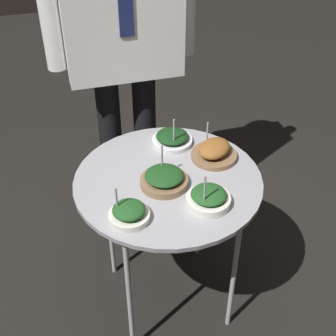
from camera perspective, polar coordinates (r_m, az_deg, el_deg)
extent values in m
plane|color=black|center=(2.24, 0.00, -15.27)|extent=(8.00, 8.00, 0.00)
cylinder|color=#939399|center=(1.74, 0.00, -1.54)|extent=(0.70, 0.70, 0.02)
cylinder|color=#B7B7BC|center=(1.90, 8.07, -12.47)|extent=(0.02, 0.02, 0.68)
cylinder|color=#B7B7BC|center=(1.82, -4.74, -15.35)|extent=(0.02, 0.02, 0.68)
cylinder|color=#B7B7BC|center=(2.17, 3.84, -4.29)|extent=(0.02, 0.02, 0.68)
cylinder|color=#B7B7BC|center=(2.10, -7.18, -6.38)|extent=(0.02, 0.02, 0.68)
cylinder|color=brown|center=(1.70, -0.48, -1.69)|extent=(0.18, 0.18, 0.03)
ellipsoid|color=#194219|center=(1.68, -0.49, -0.92)|extent=(0.14, 0.14, 0.03)
cylinder|color=#939399|center=(1.70, -0.74, 0.87)|extent=(0.01, 0.01, 0.14)
cylinder|color=silver|center=(1.57, -4.74, -5.89)|extent=(0.14, 0.14, 0.03)
ellipsoid|color=#1E4C1E|center=(1.55, -4.80, -5.09)|extent=(0.11, 0.11, 0.03)
cylinder|color=#939399|center=(1.54, -6.24, -4.29)|extent=(0.01, 0.01, 0.13)
cylinder|color=silver|center=(1.91, 0.51, 3.29)|extent=(0.17, 0.17, 0.02)
ellipsoid|color=#143816|center=(1.90, 0.51, 3.92)|extent=(0.13, 0.13, 0.03)
cylinder|color=#939399|center=(1.84, 0.71, 4.08)|extent=(0.01, 0.01, 0.14)
cylinder|color=brown|center=(1.84, 5.61, 1.51)|extent=(0.18, 0.18, 0.02)
ellipsoid|color=brown|center=(1.82, 5.68, 2.41)|extent=(0.18, 0.18, 0.05)
cylinder|color=#939399|center=(1.84, 4.78, 3.76)|extent=(0.01, 0.01, 0.13)
cylinder|color=silver|center=(1.62, 4.93, -3.99)|extent=(0.16, 0.16, 0.03)
ellipsoid|color=#1E4C1E|center=(1.61, 4.98, -3.22)|extent=(0.12, 0.12, 0.03)
cylinder|color=#939399|center=(1.55, 4.46, -3.19)|extent=(0.01, 0.01, 0.15)
cylinder|color=black|center=(2.33, -6.82, 1.77)|extent=(0.11, 0.11, 0.86)
cylinder|color=black|center=(2.35, -2.74, 2.45)|extent=(0.11, 0.11, 0.86)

